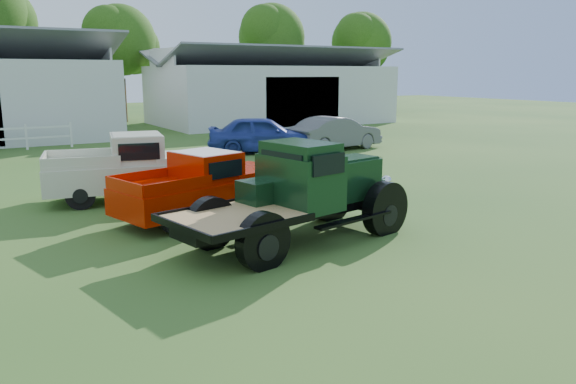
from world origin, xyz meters
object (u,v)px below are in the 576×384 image
vintage_flatbed (297,193)px  white_pickup (134,168)px  red_pickup (204,185)px  misc_car_grey (336,133)px  misc_car_blue (263,134)px

vintage_flatbed → white_pickup: vintage_flatbed is taller
red_pickup → misc_car_grey: size_ratio=0.98×
red_pickup → misc_car_blue: size_ratio=0.94×
vintage_flatbed → misc_car_blue: (5.82, 12.43, -0.24)m
misc_car_blue → misc_car_grey: misc_car_blue is taller
red_pickup → misc_car_grey: red_pickup is taller
vintage_flatbed → misc_car_blue: vintage_flatbed is taller
vintage_flatbed → red_pickup: vintage_flatbed is taller
misc_car_grey → vintage_flatbed: bearing=133.6°
red_pickup → white_pickup: 3.10m
misc_car_blue → white_pickup: bearing=157.5°
vintage_flatbed → white_pickup: bearing=96.0°
white_pickup → misc_car_blue: 10.06m
white_pickup → misc_car_grey: size_ratio=1.06×
misc_car_blue → misc_car_grey: size_ratio=1.04×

